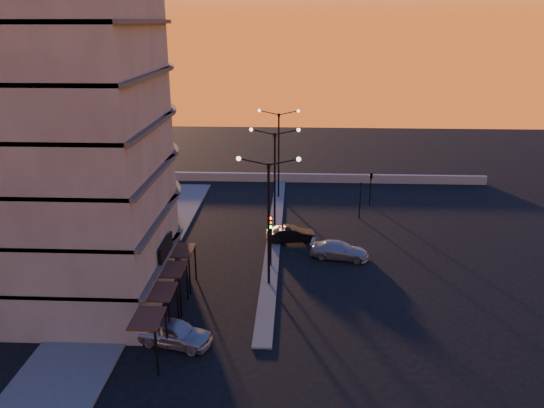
{
  "coord_description": "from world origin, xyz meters",
  "views": [
    {
      "loc": [
        1.83,
        -34.23,
        18.04
      ],
      "look_at": [
        -0.11,
        7.2,
        3.68
      ],
      "focal_mm": 35.0,
      "sensor_mm": 36.0,
      "label": 1
    }
  ],
  "objects_px": {
    "streetlamp_mid": "(275,173)",
    "car_wagon": "(340,250)",
    "car_sedan": "(291,234)",
    "car_hatchback": "(174,332)",
    "traffic_light_main": "(271,233)"
  },
  "relations": [
    {
      "from": "streetlamp_mid",
      "to": "car_wagon",
      "type": "height_order",
      "value": "streetlamp_mid"
    },
    {
      "from": "car_sedan",
      "to": "car_wagon",
      "type": "xyz_separation_m",
      "value": [
        3.93,
        -3.11,
        -0.02
      ]
    },
    {
      "from": "car_hatchback",
      "to": "traffic_light_main",
      "type": "bearing_deg",
      "value": -11.61
    },
    {
      "from": "streetlamp_mid",
      "to": "traffic_light_main",
      "type": "distance_m",
      "value": 7.62
    },
    {
      "from": "streetlamp_mid",
      "to": "car_hatchback",
      "type": "relative_size",
      "value": 2.09
    },
    {
      "from": "traffic_light_main",
      "to": "car_hatchback",
      "type": "height_order",
      "value": "traffic_light_main"
    },
    {
      "from": "streetlamp_mid",
      "to": "car_sedan",
      "type": "bearing_deg",
      "value": -53.84
    },
    {
      "from": "car_wagon",
      "to": "streetlamp_mid",
      "type": "bearing_deg",
      "value": 57.56
    },
    {
      "from": "traffic_light_main",
      "to": "car_sedan",
      "type": "bearing_deg",
      "value": 73.54
    },
    {
      "from": "traffic_light_main",
      "to": "car_wagon",
      "type": "bearing_deg",
      "value": 19.92
    },
    {
      "from": "traffic_light_main",
      "to": "car_sedan",
      "type": "distance_m",
      "value": 5.73
    },
    {
      "from": "car_hatchback",
      "to": "car_sedan",
      "type": "bearing_deg",
      "value": -8.62
    },
    {
      "from": "car_sedan",
      "to": "car_wagon",
      "type": "distance_m",
      "value": 5.01
    },
    {
      "from": "car_sedan",
      "to": "streetlamp_mid",
      "type": "bearing_deg",
      "value": 27.16
    },
    {
      "from": "car_hatchback",
      "to": "car_sedan",
      "type": "relative_size",
      "value": 1.09
    }
  ]
}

